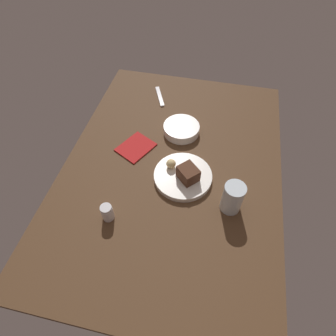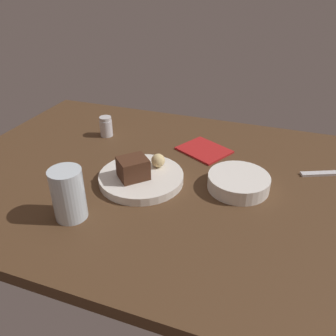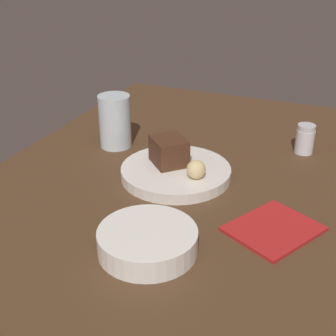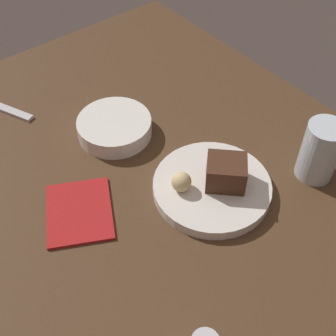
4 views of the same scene
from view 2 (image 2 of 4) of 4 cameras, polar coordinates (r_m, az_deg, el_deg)
The scene contains 9 objects.
dining_table at distance 92.46cm, azimuth -0.46°, elevation -1.89°, with size 120.00×84.00×3.00cm, color #4C331E.
dessert_plate at distance 88.55cm, azimuth -4.50°, elevation -1.64°, with size 21.96×21.96×2.15cm, color white.
chocolate_cake_slice at distance 85.48cm, azimuth -5.88°, elevation -0.03°, with size 7.06×6.15×5.41cm, color #472819.
bread_roll at distance 90.25cm, azimuth -1.68°, elevation 1.28°, with size 3.67×3.67×3.67cm, color #DBC184.
salt_shaker at distance 113.79cm, azimuth -10.35°, elevation 6.86°, with size 4.07×4.07×6.56cm.
water_glass at distance 76.70cm, azimuth -16.38°, elevation -4.24°, with size 7.17×7.17×11.96cm, color silver.
side_bowl at distance 87.05cm, azimuth 11.75°, elevation -2.28°, with size 15.41×15.41×3.72cm, color white.
dessert_spoon at distance 101.22cm, azimuth 25.29°, elevation -0.81°, with size 15.00×1.80×0.70cm, color silver.
folded_napkin at distance 103.87cm, azimuth 6.07°, elevation 3.00°, with size 14.02×11.53×0.60cm, color #B21E1E.
Camera 2 is at (26.90, -73.06, 51.38)cm, focal length 36.34 mm.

